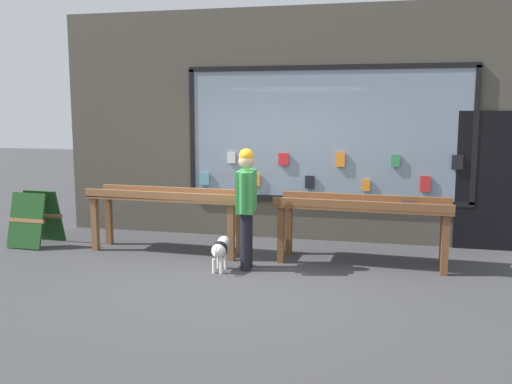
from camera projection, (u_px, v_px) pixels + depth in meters
ground_plane at (242, 277)px, 7.26m from camera, size 40.00×40.00×0.00m
shopfront_facade at (284, 126)px, 9.27m from camera, size 7.42×0.29×3.73m
display_table_left at (166, 202)px, 8.45m from camera, size 2.39×0.67×0.95m
display_table_right at (362, 211)px, 7.80m from camera, size 2.40×0.78×0.93m
person_browsing at (246, 200)px, 7.52m from camera, size 0.26×0.64×1.62m
small_dog at (220, 249)px, 7.55m from camera, size 0.22×0.60×0.42m
sandwich_board_sign at (36, 218)px, 8.95m from camera, size 0.65×0.72×0.84m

